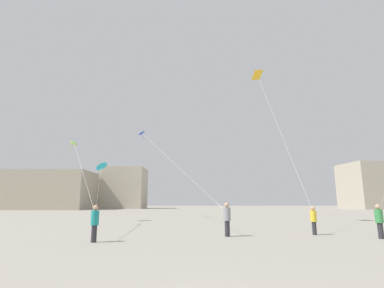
{
  "coord_description": "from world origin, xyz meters",
  "views": [
    {
      "loc": [
        -0.57,
        -4.04,
        1.88
      ],
      "look_at": [
        0.0,
        20.68,
        6.76
      ],
      "focal_mm": 27.58,
      "sensor_mm": 36.0,
      "label": 1
    }
  ],
  "objects_px": {
    "person_in_green": "(379,220)",
    "building_right_hall": "(373,186)",
    "kite_cobalt_diamond": "(143,134)",
    "kite_amber_delta": "(258,76)",
    "building_centre_hall": "(124,188)",
    "person_in_yellow": "(314,219)",
    "building_left_hall": "(45,190)",
    "kite_lime_diamond": "(74,144)",
    "person_in_grey": "(227,218)",
    "person_in_teal": "(95,222)",
    "kite_cyan_diamond": "(101,166)"
  },
  "relations": [
    {
      "from": "person_in_green",
      "to": "building_right_hall",
      "type": "bearing_deg",
      "value": 29.87
    },
    {
      "from": "person_in_green",
      "to": "kite_cobalt_diamond",
      "type": "height_order",
      "value": "kite_cobalt_diamond"
    },
    {
      "from": "kite_amber_delta",
      "to": "building_centre_hall",
      "type": "distance_m",
      "value": 67.84
    },
    {
      "from": "kite_amber_delta",
      "to": "kite_cobalt_diamond",
      "type": "xyz_separation_m",
      "value": [
        -12.74,
        9.73,
        -3.76
      ]
    },
    {
      "from": "person_in_yellow",
      "to": "building_left_hall",
      "type": "bearing_deg",
      "value": 124.03
    },
    {
      "from": "kite_lime_diamond",
      "to": "building_centre_hall",
      "type": "distance_m",
      "value": 66.74
    },
    {
      "from": "kite_cobalt_diamond",
      "to": "person_in_grey",
      "type": "bearing_deg",
      "value": -68.79
    },
    {
      "from": "person_in_teal",
      "to": "kite_cobalt_diamond",
      "type": "distance_m",
      "value": 24.53
    },
    {
      "from": "person_in_grey",
      "to": "kite_cobalt_diamond",
      "type": "height_order",
      "value": "kite_cobalt_diamond"
    },
    {
      "from": "person_in_green",
      "to": "person_in_teal",
      "type": "xyz_separation_m",
      "value": [
        -14.58,
        -1.04,
        -0.02
      ]
    },
    {
      "from": "building_left_hall",
      "to": "building_centre_hall",
      "type": "distance_m",
      "value": 21.53
    },
    {
      "from": "person_in_yellow",
      "to": "building_left_hall",
      "type": "distance_m",
      "value": 74.78
    },
    {
      "from": "person_in_yellow",
      "to": "person_in_green",
      "type": "xyz_separation_m",
      "value": [
        2.66,
        -1.94,
        0.08
      ]
    },
    {
      "from": "kite_lime_diamond",
      "to": "person_in_grey",
      "type": "bearing_deg",
      "value": -30.61
    },
    {
      "from": "person_in_green",
      "to": "person_in_teal",
      "type": "distance_m",
      "value": 14.62
    },
    {
      "from": "building_left_hall",
      "to": "building_right_hall",
      "type": "distance_m",
      "value": 90.19
    },
    {
      "from": "kite_lime_diamond",
      "to": "person_in_green",
      "type": "bearing_deg",
      "value": -22.42
    },
    {
      "from": "person_in_grey",
      "to": "building_centre_hall",
      "type": "height_order",
      "value": "building_centre_hall"
    },
    {
      "from": "building_left_hall",
      "to": "person_in_green",
      "type": "bearing_deg",
      "value": -53.15
    },
    {
      "from": "kite_cyan_diamond",
      "to": "kite_cobalt_diamond",
      "type": "xyz_separation_m",
      "value": [
        3.05,
        7.16,
        5.03
      ]
    },
    {
      "from": "person_in_teal",
      "to": "building_right_hall",
      "type": "bearing_deg",
      "value": -80.1
    },
    {
      "from": "person_in_grey",
      "to": "kite_lime_diamond",
      "type": "relative_size",
      "value": 0.19
    },
    {
      "from": "kite_amber_delta",
      "to": "building_left_hall",
      "type": "height_order",
      "value": "kite_amber_delta"
    },
    {
      "from": "person_in_teal",
      "to": "kite_cyan_diamond",
      "type": "height_order",
      "value": "kite_cyan_diamond"
    },
    {
      "from": "kite_lime_diamond",
      "to": "building_left_hall",
      "type": "relative_size",
      "value": 0.41
    },
    {
      "from": "kite_cobalt_diamond",
      "to": "building_right_hall",
      "type": "height_order",
      "value": "building_right_hall"
    },
    {
      "from": "kite_cyan_diamond",
      "to": "building_left_hall",
      "type": "height_order",
      "value": "building_left_hall"
    },
    {
      "from": "kite_lime_diamond",
      "to": "person_in_teal",
      "type": "bearing_deg",
      "value": -62.42
    },
    {
      "from": "kite_lime_diamond",
      "to": "building_centre_hall",
      "type": "xyz_separation_m",
      "value": [
        -9.39,
        66.07,
        -0.52
      ]
    },
    {
      "from": "person_in_green",
      "to": "building_left_hall",
      "type": "relative_size",
      "value": 0.07
    },
    {
      "from": "building_centre_hall",
      "to": "kite_cobalt_diamond",
      "type": "bearing_deg",
      "value": -76.19
    },
    {
      "from": "person_in_yellow",
      "to": "kite_lime_diamond",
      "type": "bearing_deg",
      "value": 158.02
    },
    {
      "from": "person_in_green",
      "to": "kite_cobalt_diamond",
      "type": "relative_size",
      "value": 0.08
    },
    {
      "from": "person_in_green",
      "to": "building_right_hall",
      "type": "distance_m",
      "value": 80.68
    },
    {
      "from": "person_in_yellow",
      "to": "building_right_hall",
      "type": "distance_m",
      "value": 80.56
    },
    {
      "from": "person_in_teal",
      "to": "kite_amber_delta",
      "type": "bearing_deg",
      "value": -82.1
    },
    {
      "from": "kite_cobalt_diamond",
      "to": "kite_amber_delta",
      "type": "bearing_deg",
      "value": -37.36
    },
    {
      "from": "person_in_teal",
      "to": "kite_lime_diamond",
      "type": "xyz_separation_m",
      "value": [
        -4.7,
        9.0,
        5.54
      ]
    },
    {
      "from": "person_in_teal",
      "to": "building_left_hall",
      "type": "distance_m",
      "value": 71.09
    },
    {
      "from": "kite_cyan_diamond",
      "to": "kite_amber_delta",
      "type": "bearing_deg",
      "value": -9.24
    },
    {
      "from": "kite_lime_diamond",
      "to": "kite_cobalt_diamond",
      "type": "bearing_deg",
      "value": 75.42
    },
    {
      "from": "building_centre_hall",
      "to": "person_in_teal",
      "type": "bearing_deg",
      "value": -79.37
    },
    {
      "from": "person_in_teal",
      "to": "kite_amber_delta",
      "type": "xyz_separation_m",
      "value": [
        11.57,
        12.82,
        13.33
      ]
    },
    {
      "from": "person_in_green",
      "to": "kite_cyan_diamond",
      "type": "distance_m",
      "value": 24.09
    },
    {
      "from": "kite_cyan_diamond",
      "to": "person_in_yellow",
      "type": "bearing_deg",
      "value": -37.55
    },
    {
      "from": "building_left_hall",
      "to": "kite_amber_delta",
      "type": "bearing_deg",
      "value": -49.15
    },
    {
      "from": "person_in_teal",
      "to": "building_left_hall",
      "type": "relative_size",
      "value": 0.07
    },
    {
      "from": "person_in_green",
      "to": "kite_amber_delta",
      "type": "bearing_deg",
      "value": 76.79
    },
    {
      "from": "person_in_teal",
      "to": "building_right_hall",
      "type": "height_order",
      "value": "building_right_hall"
    },
    {
      "from": "kite_amber_delta",
      "to": "person_in_yellow",
      "type": "bearing_deg",
      "value": -87.95
    }
  ]
}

